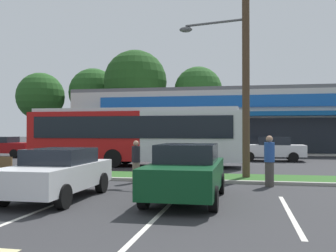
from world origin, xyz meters
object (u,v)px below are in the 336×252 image
car_1 (4,146)px  car_2 (271,149)px  car_0 (158,148)px  pedestrian_near_bench (136,161)px  car_3 (58,173)px  utility_pole (242,60)px  city_bus (135,135)px  pedestrian_far (269,161)px  car_5 (187,172)px

car_1 → car_2: bearing=-0.5°
car_0 → pedestrian_near_bench: 12.25m
car_3 → utility_pole: bearing=136.3°
utility_pole → pedestrian_near_bench: bearing=-157.2°
utility_pole → car_3: size_ratio=2.10×
city_bus → car_2: (7.76, 5.33, -0.96)m
car_2 → pedestrian_far: 12.23m
car_1 → car_5: 22.72m
car_1 → pedestrian_near_bench: (14.04, -12.31, 0.01)m
pedestrian_far → pedestrian_near_bench: bearing=-115.2°
utility_pole → pedestrian_far: 4.43m
car_5 → pedestrian_near_bench: pedestrian_near_bench is taller
pedestrian_near_bench → pedestrian_far: (4.95, -0.08, 0.10)m
car_1 → pedestrian_far: bearing=-33.1°
car_1 → pedestrian_far: size_ratio=2.54×
car_0 → car_2: 7.62m
car_2 → city_bus: bearing=34.5°
car_3 → pedestrian_near_bench: size_ratio=2.67×
car_1 → pedestrian_near_bench: bearing=-41.2°
utility_pole → car_5: 6.62m
utility_pole → pedestrian_far: utility_pole is taller
car_0 → car_5: (4.29, -15.44, 0.05)m
city_bus → car_0: city_bus is taller
city_bus → pedestrian_far: 9.80m
car_3 → pedestrian_far: 7.27m
city_bus → pedestrian_far: size_ratio=6.63×
utility_pole → pedestrian_far: size_ratio=4.98×
city_bus → car_5: city_bus is taller
city_bus → pedestrian_near_bench: city_bus is taller
utility_pole → car_2: 11.35m
car_0 → pedestrian_near_bench: pedestrian_near_bench is taller
car_2 → car_3: size_ratio=1.02×
car_2 → car_5: bearing=77.8°
pedestrian_near_bench → car_3: bearing=-41.7°
car_2 → car_5: car_5 is taller
car_5 → pedestrian_near_bench: (-2.45, 3.33, -0.00)m
car_1 → car_0: bearing=-0.9°
car_2 → car_3: car_2 is taller
car_3 → car_5: bearing=97.7°
city_bus → car_1: bearing=155.1°
car_3 → car_5: size_ratio=0.96×
pedestrian_near_bench → car_0: bearing=165.4°
car_2 → car_0: bearing=0.1°
car_0 → pedestrian_far: size_ratio=2.40×
car_2 → car_3: bearing=66.1°
car_3 → pedestrian_near_bench: pedestrian_near_bench is taller
city_bus → car_2: city_bus is taller
car_1 → pedestrian_near_bench: 18.67m
city_bus → car_0: (0.14, 5.32, -1.00)m
car_2 → car_5: size_ratio=0.98×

